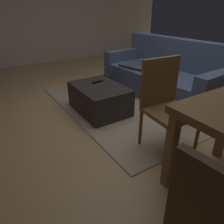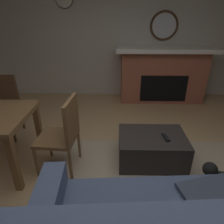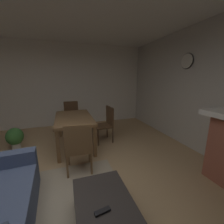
# 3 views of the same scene
# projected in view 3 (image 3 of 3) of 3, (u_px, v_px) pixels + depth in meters

# --- Properties ---
(floor) EXTENTS (8.88, 8.88, 0.00)m
(floor) POSITION_uv_depth(u_px,v_px,m) (54.00, 214.00, 1.77)
(floor) COLOR tan
(wall_right_window_side) EXTENTS (0.12, 6.59, 2.80)m
(wall_right_window_side) POSITION_uv_depth(u_px,v_px,m) (57.00, 86.00, 4.87)
(wall_right_window_side) COLOR white
(wall_right_window_side) RESTS_ON ground
(ottoman_coffee_table) EXTENTS (0.84, 0.60, 0.38)m
(ottoman_coffee_table) POSITION_uv_depth(u_px,v_px,m) (104.00, 213.00, 1.57)
(ottoman_coffee_table) COLOR #2D2826
(ottoman_coffee_table) RESTS_ON ground
(tv_remote) EXTENTS (0.07, 0.17, 0.02)m
(tv_remote) POSITION_uv_depth(u_px,v_px,m) (102.00, 211.00, 1.37)
(tv_remote) COLOR black
(tv_remote) RESTS_ON ottoman_coffee_table
(dining_table) EXTENTS (1.50, 0.85, 0.74)m
(dining_table) POSITION_uv_depth(u_px,v_px,m) (74.00, 120.00, 3.46)
(dining_table) COLOR brown
(dining_table) RESTS_ON ground
(dining_chair_south) EXTENTS (0.48, 0.48, 0.93)m
(dining_chair_south) POSITION_uv_depth(u_px,v_px,m) (106.00, 122.00, 3.75)
(dining_chair_south) COLOR #513823
(dining_chair_south) RESTS_ON ground
(dining_chair_west) EXTENTS (0.47, 0.47, 0.93)m
(dining_chair_west) POSITION_uv_depth(u_px,v_px,m) (79.00, 146.00, 2.43)
(dining_chair_west) COLOR brown
(dining_chair_west) RESTS_ON ground
(dining_chair_east) EXTENTS (0.45, 0.45, 0.93)m
(dining_chair_east) POSITION_uv_depth(u_px,v_px,m) (72.00, 114.00, 4.55)
(dining_chair_east) COLOR #513823
(dining_chair_east) RESTS_ON ground
(potted_plant) EXTENTS (0.36, 0.36, 0.54)m
(potted_plant) POSITION_uv_depth(u_px,v_px,m) (15.00, 138.00, 3.30)
(potted_plant) COLOR beige
(potted_plant) RESTS_ON ground
(wall_clock) EXTENTS (0.36, 0.03, 0.36)m
(wall_clock) POSITION_uv_depth(u_px,v_px,m) (187.00, 61.00, 3.31)
(wall_clock) COLOR silver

